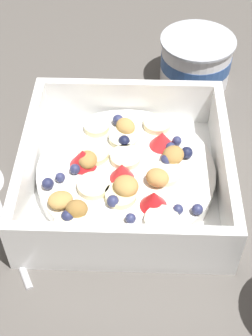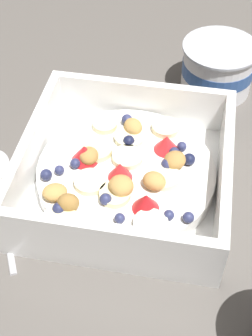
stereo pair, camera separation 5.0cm
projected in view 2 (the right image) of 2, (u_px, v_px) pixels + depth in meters
ground_plane at (112, 199)px, 0.51m from camera, size 2.40×2.40×0.00m
fruit_bowl at (126, 174)px, 0.51m from camera, size 0.21×0.21×0.06m
yogurt_cup at (218, 68)px, 0.62m from camera, size 0.10×0.10×0.06m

